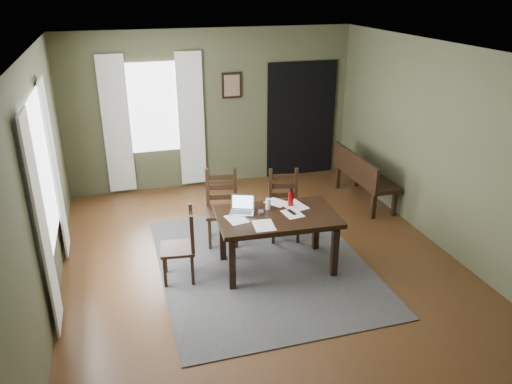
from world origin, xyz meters
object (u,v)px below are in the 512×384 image
object	(u,v)px
chair_end	(182,246)
chair_back_right	(284,206)
bench	(362,173)
chair_back_left	(222,208)
water_bottle	(291,198)
dining_table	(277,221)
laptop	(242,208)

from	to	relation	value
chair_end	chair_back_right	bearing A→B (deg)	121.80
chair_back_right	bench	bearing A→B (deg)	38.66
chair_end	chair_back_left	size ratio (longest dim) A/B	0.90
chair_back_left	water_bottle	xyz separation A→B (m)	(0.75, -0.68, 0.36)
chair_end	chair_back_right	size ratio (longest dim) A/B	0.94
water_bottle	chair_end	bearing A→B (deg)	-174.57
water_bottle	dining_table	bearing A→B (deg)	-139.45
bench	chair_back_left	bearing A→B (deg)	105.31
chair_end	water_bottle	size ratio (longest dim) A/B	3.86
dining_table	bench	xyz separation A→B (m)	(1.99, 1.58, -0.16)
chair_back_right	water_bottle	bearing A→B (deg)	-89.37
chair_back_left	chair_back_right	xyz separation A→B (m)	(0.87, -0.11, -0.02)
chair_end	water_bottle	xyz separation A→B (m)	(1.44, 0.14, 0.41)
bench	water_bottle	xyz separation A→B (m)	(-1.74, -1.37, 0.36)
water_bottle	chair_back_left	bearing A→B (deg)	137.64
chair_back_left	water_bottle	distance (m)	1.08
chair_end	bench	xyz separation A→B (m)	(3.18, 1.50, 0.05)
chair_end	laptop	xyz separation A→B (m)	(0.80, 0.14, 0.35)
chair_end	water_bottle	distance (m)	1.50
dining_table	bench	world-z (taller)	bench
chair_back_right	laptop	xyz separation A→B (m)	(-0.76, -0.57, 0.32)
chair_back_left	chair_back_right	distance (m)	0.88
chair_end	chair_back_right	world-z (taller)	chair_back_right
water_bottle	chair_back_right	bearing A→B (deg)	78.09
chair_end	chair_back_left	world-z (taller)	chair_back_left
chair_back_left	laptop	xyz separation A→B (m)	(0.11, -0.68, 0.30)
dining_table	chair_back_right	world-z (taller)	chair_back_right
bench	dining_table	bearing A→B (deg)	128.40
laptop	water_bottle	distance (m)	0.64
chair_end	bench	world-z (taller)	chair_end
chair_back_right	water_bottle	world-z (taller)	water_bottle
dining_table	chair_back_left	distance (m)	1.04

